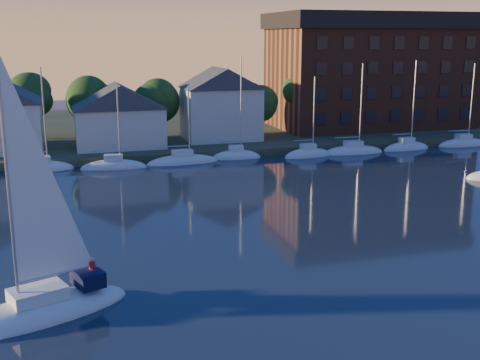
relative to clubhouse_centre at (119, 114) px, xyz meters
name	(u,v)px	position (x,y,z in m)	size (l,w,h in m)	color
shoreline_land	(148,131)	(6.00, 18.00, -5.13)	(160.00, 50.00, 2.00)	#333A22
wooden_dock	(173,158)	(6.00, -5.00, -5.13)	(120.00, 3.00, 1.00)	brown
clubhouse_centre	(119,114)	(0.00, 0.00, 0.00)	(11.55, 8.40, 8.08)	silver
clubhouse_east	(220,103)	(14.00, 2.00, 0.87)	(10.50, 8.40, 9.80)	silver
condo_block	(371,70)	(40.00, 7.95, 4.66)	(31.00, 17.00, 17.40)	brown
tree_line	(172,93)	(8.00, 6.00, 2.04)	(93.40, 5.40, 8.90)	#392A1A
moored_fleet	(178,162)	(6.00, -8.00, -5.03)	(87.50, 2.40, 12.05)	silver
hero_sailboat	(42,304)	(-8.66, -46.01, -4.49)	(10.83, 6.86, 15.82)	silver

